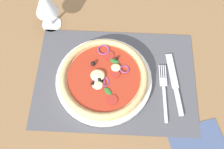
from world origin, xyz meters
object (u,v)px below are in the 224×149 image
(pizza, at_px, (104,77))
(napkin, at_px, (199,148))
(plate, at_px, (104,80))
(wine_glass, at_px, (45,4))
(knife, at_px, (174,83))
(fork, at_px, (164,89))

(pizza, xyz_separation_m, napkin, (0.26, -0.18, -0.03))
(plate, relative_size, wine_glass, 1.89)
(wine_glass, bearing_deg, knife, -26.75)
(plate, relative_size, knife, 1.40)
(plate, height_order, knife, plate)
(plate, height_order, fork, plate)
(pizza, height_order, napkin, pizza)
(plate, bearing_deg, napkin, -34.49)
(knife, xyz_separation_m, napkin, (0.06, -0.18, -0.00))
(wine_glass, distance_m, napkin, 0.60)
(napkin, bearing_deg, pizza, 145.48)
(wine_glass, height_order, napkin, wine_glass)
(wine_glass, bearing_deg, napkin, -40.34)
(plate, distance_m, napkin, 0.32)
(pizza, bearing_deg, napkin, -34.52)
(pizza, xyz_separation_m, fork, (0.18, -0.02, -0.02))
(plate, height_order, napkin, plate)
(fork, height_order, knife, knife)
(knife, distance_m, napkin, 0.19)
(pizza, height_order, knife, pizza)
(fork, xyz_separation_m, wine_glass, (-0.36, 0.22, 0.09))
(plate, xyz_separation_m, knife, (0.21, 0.00, -0.00))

